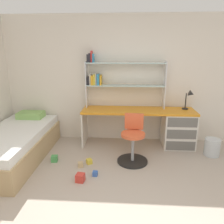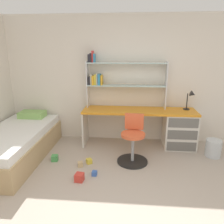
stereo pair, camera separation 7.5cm
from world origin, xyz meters
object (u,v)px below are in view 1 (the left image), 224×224
(desk_lamp, at_px, (190,97))
(toy_block_blue_3, at_px, (95,174))
(toy_block_green_2, at_px, (54,159))
(toy_block_yellow_4, at_px, (89,161))
(bed_platform, at_px, (14,145))
(toy_block_red_0, at_px, (80,178))
(swivel_chair, at_px, (133,143))
(bookshelf_hutch, at_px, (115,77))
(desk, at_px, (168,126))
(waste_bin, at_px, (212,147))
(toy_block_natural_1, at_px, (81,165))

(desk_lamp, height_order, toy_block_blue_3, desk_lamp)
(toy_block_green_2, xyz_separation_m, toy_block_yellow_4, (0.61, -0.04, -0.01))
(bed_platform, relative_size, toy_block_red_0, 17.49)
(toy_block_green_2, distance_m, toy_block_yellow_4, 0.61)
(toy_block_green_2, bearing_deg, swivel_chair, 4.52)
(swivel_chair, xyz_separation_m, bed_platform, (-2.06, -0.04, -0.07))
(bookshelf_hutch, relative_size, bed_platform, 0.75)
(swivel_chair, height_order, toy_block_blue_3, swivel_chair)
(bookshelf_hutch, bearing_deg, toy_block_green_2, -135.34)
(desk, bearing_deg, toy_block_blue_3, -136.92)
(bookshelf_hutch, xyz_separation_m, toy_block_green_2, (-0.98, -0.97, -1.30))
(bed_platform, bearing_deg, waste_bin, 5.67)
(swivel_chair, relative_size, toy_block_natural_1, 9.99)
(toy_block_natural_1, height_order, toy_block_blue_3, toy_block_natural_1)
(toy_block_yellow_4, bearing_deg, toy_block_red_0, -94.84)
(desk, distance_m, toy_block_yellow_4, 1.70)
(desk_lamp, relative_size, toy_block_green_2, 3.71)
(swivel_chair, height_order, bed_platform, swivel_chair)
(swivel_chair, xyz_separation_m, toy_block_blue_3, (-0.58, -0.51, -0.29))
(toy_block_red_0, bearing_deg, toy_block_yellow_4, 85.16)
(toy_block_green_2, distance_m, toy_block_blue_3, 0.86)
(bed_platform, xyz_separation_m, toy_block_red_0, (1.29, -0.63, -0.20))
(bookshelf_hutch, bearing_deg, bed_platform, -152.19)
(waste_bin, bearing_deg, desk, 152.77)
(toy_block_red_0, distance_m, toy_block_blue_3, 0.25)
(swivel_chair, bearing_deg, toy_block_blue_3, -138.96)
(desk_lamp, xyz_separation_m, swivel_chair, (-1.09, -0.76, -0.66))
(desk, bearing_deg, toy_block_natural_1, -148.48)
(desk, distance_m, bed_platform, 2.86)
(toy_block_yellow_4, bearing_deg, desk_lamp, 26.47)
(toy_block_red_0, bearing_deg, bed_platform, 153.89)
(bed_platform, bearing_deg, toy_block_yellow_4, -4.64)
(desk_lamp, xyz_separation_m, toy_block_green_2, (-2.43, -0.87, -0.94))
(desk, distance_m, desk_lamp, 0.70)
(bed_platform, relative_size, toy_block_blue_3, 28.44)
(desk_lamp, relative_size, waste_bin, 1.23)
(desk_lamp, distance_m, toy_block_yellow_4, 2.24)
(toy_block_green_2, bearing_deg, toy_block_natural_1, -17.81)
(bookshelf_hutch, height_order, desk_lamp, bookshelf_hutch)
(desk_lamp, bearing_deg, toy_block_natural_1, -152.25)
(toy_block_yellow_4, bearing_deg, desk, 30.33)
(bed_platform, height_order, toy_block_green_2, bed_platform)
(toy_block_blue_3, bearing_deg, desk_lamp, 37.18)
(bed_platform, distance_m, toy_block_blue_3, 1.57)
(bed_platform, distance_m, waste_bin, 3.52)
(bookshelf_hutch, distance_m, toy_block_blue_3, 1.91)
(swivel_chair, distance_m, bed_platform, 2.06)
(waste_bin, bearing_deg, bed_platform, -174.33)
(waste_bin, relative_size, toy_block_natural_1, 3.82)
(waste_bin, bearing_deg, swivel_chair, -167.83)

